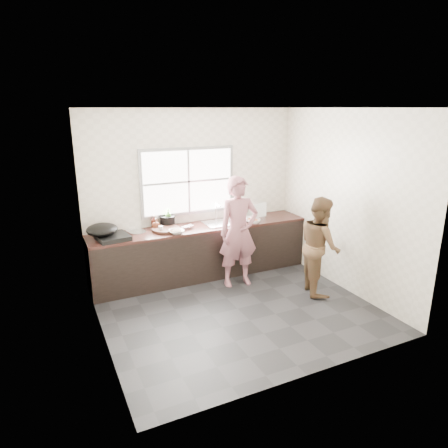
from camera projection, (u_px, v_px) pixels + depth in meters
name	position (u px, v px, depth m)	size (l,w,h in m)	color
floor	(237.00, 309.00, 5.58)	(3.60, 3.20, 0.01)	#252527
ceiling	(240.00, 107.00, 4.82)	(3.60, 3.20, 0.01)	silver
wall_back	(194.00, 193.00, 6.59)	(3.60, 0.01, 2.70)	silver
wall_left	(95.00, 234.00, 4.45)	(0.01, 3.20, 2.70)	beige
wall_right	(346.00, 202.00, 5.94)	(0.01, 3.20, 2.70)	beige
wall_front	(316.00, 255.00, 3.80)	(3.60, 0.01, 2.70)	beige
cabinet	(202.00, 252.00, 6.58)	(3.60, 0.62, 0.82)	black
countertop	(201.00, 227.00, 6.46)	(3.60, 0.64, 0.04)	#331915
sink	(221.00, 223.00, 6.59)	(0.55, 0.45, 0.02)	silver
faucet	(216.00, 212.00, 6.73)	(0.02, 0.02, 0.30)	silver
window_frame	(188.00, 181.00, 6.48)	(1.60, 0.05, 1.10)	#9EA0A5
window_glazing	(189.00, 182.00, 6.45)	(1.50, 0.01, 1.00)	white
woman	(239.00, 235.00, 6.15)	(0.59, 0.39, 1.61)	#A3616C
person_side	(320.00, 245.00, 5.92)	(0.72, 0.56, 1.47)	brown
cutting_board	(166.00, 229.00, 6.20)	(0.44, 0.44, 0.04)	black
cleaver	(188.00, 226.00, 6.30)	(0.20, 0.10, 0.01)	silver
bowl_mince	(176.00, 232.00, 6.06)	(0.23, 0.23, 0.06)	white
bowl_crabs	(254.00, 221.00, 6.61)	(0.18, 0.18, 0.06)	white
bowl_held	(235.00, 224.00, 6.47)	(0.20, 0.20, 0.06)	white
black_pot	(168.00, 221.00, 6.42)	(0.23, 0.23, 0.17)	black
plate_food	(160.00, 230.00, 6.19)	(0.19, 0.19, 0.02)	silver
bottle_green	(168.00, 217.00, 6.41)	(0.11, 0.11, 0.29)	#3E7A28
bottle_brown_tall	(154.00, 222.00, 6.33)	(0.08, 0.09, 0.19)	#421810
bottle_brown_short	(156.00, 224.00, 6.26)	(0.12, 0.12, 0.16)	#461E11
glass_jar	(161.00, 229.00, 6.12)	(0.07, 0.07, 0.10)	white
burner	(113.00, 237.00, 5.79)	(0.44, 0.44, 0.07)	black
wok	(102.00, 230.00, 5.77)	(0.45, 0.45, 0.17)	black
dish_rack	(251.00, 211.00, 6.77)	(0.41, 0.29, 0.31)	white
pot_lid_left	(138.00, 232.00, 6.13)	(0.26, 0.26, 0.01)	#A7AAAE
pot_lid_right	(134.00, 230.00, 6.22)	(0.25, 0.25, 0.01)	silver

